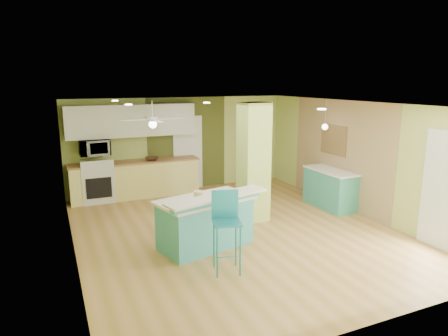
{
  "coord_description": "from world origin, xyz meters",
  "views": [
    {
      "loc": [
        -3.25,
        -6.76,
        2.94
      ],
      "look_at": [
        -0.07,
        0.4,
        1.21
      ],
      "focal_mm": 32.0,
      "sensor_mm": 36.0,
      "label": 1
    }
  ],
  "objects_px": {
    "side_counter": "(330,188)",
    "fruit_bowl": "(152,159)",
    "peninsula": "(206,221)",
    "canister": "(198,196)",
    "bar_stool": "(226,218)"
  },
  "relations": [
    {
      "from": "side_counter",
      "to": "fruit_bowl",
      "type": "xyz_separation_m",
      "value": [
        -3.58,
        2.59,
        0.53
      ]
    },
    {
      "from": "peninsula",
      "to": "side_counter",
      "type": "height_order",
      "value": "peninsula"
    },
    {
      "from": "side_counter",
      "to": "fruit_bowl",
      "type": "height_order",
      "value": "fruit_bowl"
    },
    {
      "from": "fruit_bowl",
      "to": "canister",
      "type": "bearing_deg",
      "value": -91.29
    },
    {
      "from": "peninsula",
      "to": "bar_stool",
      "type": "distance_m",
      "value": 1.03
    },
    {
      "from": "peninsula",
      "to": "side_counter",
      "type": "relative_size",
      "value": 1.44
    },
    {
      "from": "bar_stool",
      "to": "fruit_bowl",
      "type": "height_order",
      "value": "bar_stool"
    },
    {
      "from": "peninsula",
      "to": "bar_stool",
      "type": "xyz_separation_m",
      "value": [
        -0.04,
        -0.96,
        0.38
      ]
    },
    {
      "from": "side_counter",
      "to": "canister",
      "type": "distance_m",
      "value": 3.84
    },
    {
      "from": "bar_stool",
      "to": "fruit_bowl",
      "type": "distance_m",
      "value": 4.52
    },
    {
      "from": "peninsula",
      "to": "canister",
      "type": "bearing_deg",
      "value": -176.68
    },
    {
      "from": "bar_stool",
      "to": "peninsula",
      "type": "bearing_deg",
      "value": 102.5
    },
    {
      "from": "peninsula",
      "to": "fruit_bowl",
      "type": "distance_m",
      "value": 3.59
    },
    {
      "from": "fruit_bowl",
      "to": "bar_stool",
      "type": "bearing_deg",
      "value": -89.49
    },
    {
      "from": "peninsula",
      "to": "canister",
      "type": "distance_m",
      "value": 0.53
    }
  ]
}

